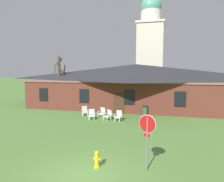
{
  "coord_description": "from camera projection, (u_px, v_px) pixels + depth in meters",
  "views": [
    {
      "loc": [
        3.2,
        -7.57,
        4.52
      ],
      "look_at": [
        -0.67,
        7.97,
        2.88
      ],
      "focal_mm": 32.0,
      "sensor_mm": 36.0,
      "label": 1
    }
  ],
  "objects": [
    {
      "name": "fire_hydrant",
      "position": [
        97.0,
        160.0,
        9.33
      ],
      "size": [
        0.36,
        0.28,
        0.79
      ],
      "color": "gold",
      "rests_on": "ground"
    },
    {
      "name": "lawn_chair_left_end",
      "position": [
        102.0,
        112.0,
        19.29
      ],
      "size": [
        0.74,
        0.79,
        0.96
      ],
      "color": "white",
      "rests_on": "ground"
    },
    {
      "name": "stop_sign",
      "position": [
        147.0,
        131.0,
        8.88
      ],
      "size": [
        0.77,
        0.3,
        2.58
      ],
      "color": "slate",
      "rests_on": "ground"
    },
    {
      "name": "lawn_chair_by_porch",
      "position": [
        85.0,
        111.0,
        20.07
      ],
      "size": [
        0.82,
        0.85,
        0.96
      ],
      "color": "silver",
      "rests_on": "ground"
    },
    {
      "name": "trash_bin",
      "position": [
        145.0,
        111.0,
        20.07
      ],
      "size": [
        0.56,
        0.56,
        0.98
      ],
      "color": "#335638",
      "rests_on": "ground"
    },
    {
      "name": "lawn_chair_near_door",
      "position": [
        92.0,
        114.0,
        18.5
      ],
      "size": [
        0.74,
        0.79,
        0.96
      ],
      "color": "white",
      "rests_on": "ground"
    },
    {
      "name": "brick_building",
      "position": [
        136.0,
        85.0,
        25.35
      ],
      "size": [
        25.96,
        10.4,
        5.33
      ],
      "color": "brown",
      "rests_on": "ground"
    },
    {
      "name": "dome_tower",
      "position": [
        150.0,
        48.0,
        38.25
      ],
      "size": [
        5.18,
        5.18,
        19.23
      ],
      "color": "beige",
      "rests_on": "ground"
    },
    {
      "name": "bare_tree_beside_building",
      "position": [
        59.0,
        79.0,
        25.85
      ],
      "size": [
        1.76,
        1.81,
        6.33
      ],
      "color": "brown",
      "rests_on": "ground"
    },
    {
      "name": "lawn_chair_right_end",
      "position": [
        119.0,
        116.0,
        17.91
      ],
      "size": [
        0.71,
        0.75,
        0.96
      ],
      "color": "silver",
      "rests_on": "ground"
    },
    {
      "name": "lawn_chair_middle",
      "position": [
        108.0,
        115.0,
        18.17
      ],
      "size": [
        0.83,
        0.86,
        0.96
      ],
      "color": "silver",
      "rests_on": "ground"
    },
    {
      "name": "ground_plane",
      "position": [
        82.0,
        177.0,
        8.54
      ],
      "size": [
        200.0,
        200.0,
        0.0
      ],
      "primitive_type": "plane",
      "color": "#517A38"
    }
  ]
}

